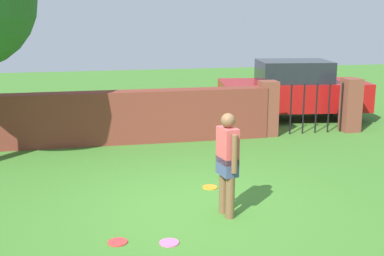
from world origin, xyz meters
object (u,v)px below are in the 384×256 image
object	(u,v)px
car	(293,90)
frisbee_orange	(210,187)
frisbee_pink	(169,243)
person	(227,160)
frisbee_red	(118,242)

from	to	relation	value
car	frisbee_orange	bearing A→B (deg)	61.95
frisbee_orange	frisbee_pink	xyz separation A→B (m)	(-1.08, -2.06, 0.00)
person	car	distance (m)	7.58
person	car	size ratio (longest dim) A/B	0.37
car	frisbee_red	xyz separation A→B (m)	(-5.54, -7.17, -0.85)
frisbee_orange	frisbee_pink	bearing A→B (deg)	-117.71
frisbee_red	frisbee_pink	size ratio (longest dim) A/B	1.00
car	frisbee_orange	distance (m)	6.54
car	person	bearing A→B (deg)	67.27
car	frisbee_pink	size ratio (longest dim) A/B	16.25
frisbee_pink	frisbee_red	bearing A→B (deg)	166.89
person	frisbee_orange	world-z (taller)	person
person	car	xyz separation A→B (m)	(3.82, 6.54, -0.04)
person	frisbee_pink	xyz separation A→B (m)	(-1.03, -0.78, -0.89)
person	frisbee_red	bearing A→B (deg)	98.43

